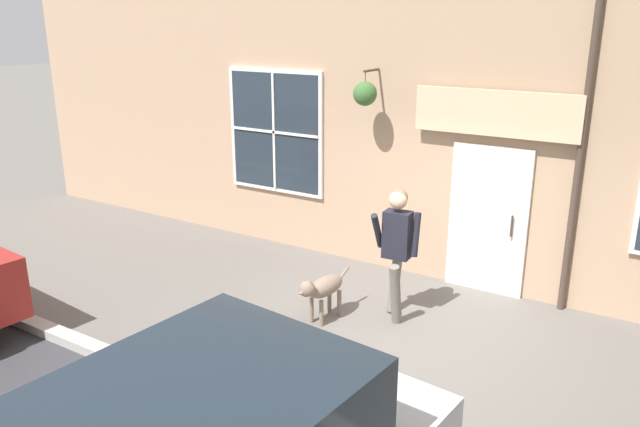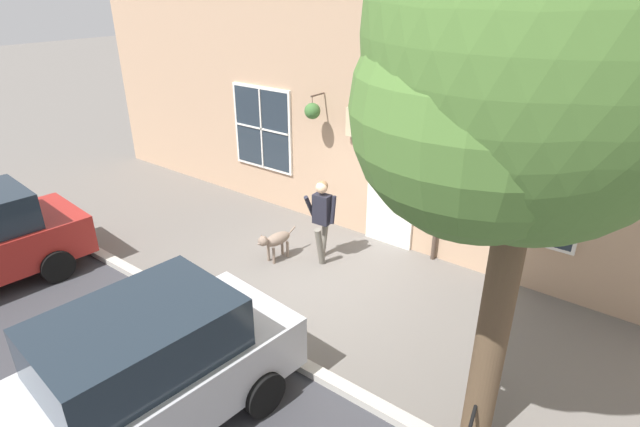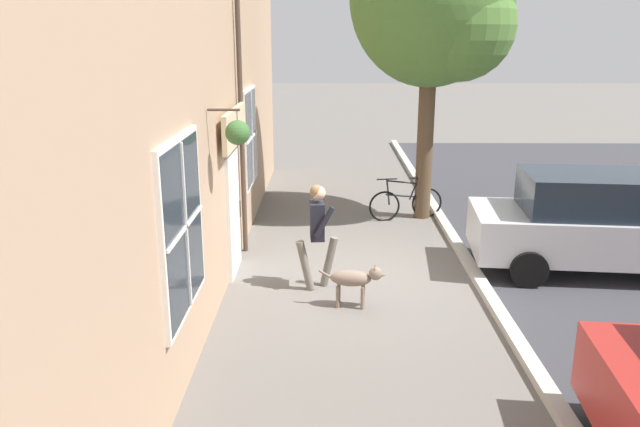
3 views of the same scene
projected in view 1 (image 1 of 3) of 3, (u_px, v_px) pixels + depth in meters
The scene contains 4 objects.
ground_plane at pixel (392, 346), 7.44m from camera, with size 90.00×90.00×0.00m, color #66605B.
storefront_facade at pixel (473, 101), 8.53m from camera, with size 0.95×18.00×5.32m.
pedestrian_walking at pixel (397, 242), 7.85m from camera, with size 0.69×0.55×1.74m.
dog_on_leash at pixel (322, 288), 7.94m from camera, with size 1.03×0.34×0.69m.
Camera 1 is at (6.06, 2.78, 3.76)m, focal length 35.00 mm.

